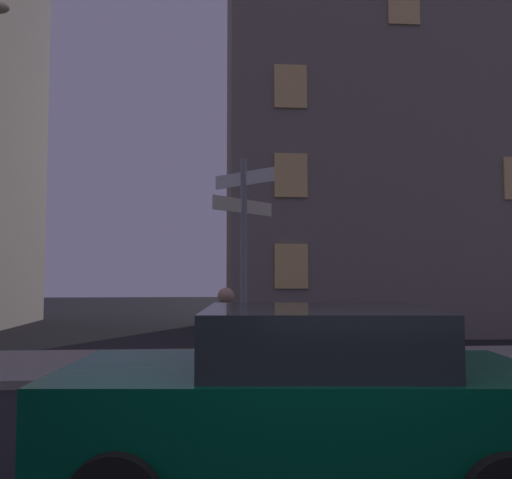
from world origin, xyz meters
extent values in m
cube|color=gray|center=(0.00, 7.62, 0.07)|extent=(40.00, 3.44, 0.14)
cylinder|color=gray|center=(-0.19, 6.49, 1.97)|extent=(0.12, 0.12, 3.66)
cube|color=white|center=(-0.19, 6.49, 3.45)|extent=(0.98, 0.98, 0.24)
cube|color=beige|center=(-0.19, 6.49, 2.96)|extent=(1.07, 1.07, 0.24)
cube|color=#05472D|center=(0.03, 1.61, 0.69)|extent=(3.97, 2.09, 0.69)
cube|color=#23282D|center=(0.16, 1.60, 1.27)|extent=(1.93, 1.80, 0.47)
cylinder|color=black|center=(-1.17, 2.61, 0.32)|extent=(0.65, 0.27, 0.64)
cylinder|color=black|center=(1.36, 2.42, 0.32)|extent=(0.65, 0.27, 0.64)
sphere|color=#F9EFCC|center=(-1.95, 1.14, 0.69)|extent=(0.16, 0.16, 0.16)
sphere|color=#F9EFCC|center=(-1.86, 2.37, 0.69)|extent=(0.16, 0.16, 0.16)
torus|color=black|center=(-1.18, 4.34, 0.36)|extent=(0.72, 0.09, 0.72)
torus|color=black|center=(-0.08, 4.29, 0.36)|extent=(0.72, 0.09, 0.72)
cylinder|color=red|center=(-0.63, 4.31, 0.61)|extent=(1.00, 0.09, 0.04)
cylinder|color=#26262D|center=(-0.53, 4.31, 1.08)|extent=(0.47, 0.34, 0.61)
sphere|color=tan|center=(-0.53, 4.31, 1.50)|extent=(0.22, 0.22, 0.22)
cylinder|color=black|center=(-0.59, 4.22, 0.58)|extent=(0.35, 0.14, 0.55)
cylinder|color=black|center=(-0.58, 4.40, 0.58)|extent=(0.35, 0.14, 0.55)
cube|color=slate|center=(6.18, 14.95, 7.65)|extent=(12.89, 6.65, 15.30)
cube|color=#F2C672|center=(1.34, 11.60, 2.00)|extent=(0.90, 0.06, 1.20)
cube|color=#F2C672|center=(1.34, 11.60, 4.46)|extent=(0.90, 0.06, 1.20)
cube|color=#F2C672|center=(1.34, 11.60, 6.92)|extent=(0.90, 0.06, 1.20)
cube|color=#F2C672|center=(4.57, 11.60, 9.38)|extent=(0.90, 0.06, 1.20)
camera|label=1|loc=(-0.66, -2.86, 1.79)|focal=38.13mm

